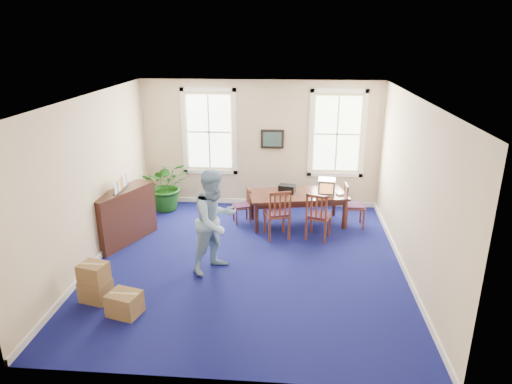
# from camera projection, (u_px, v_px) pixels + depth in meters

# --- Properties ---
(floor) EXTENTS (6.50, 6.50, 0.00)m
(floor) POSITION_uv_depth(u_px,v_px,m) (249.00, 262.00, 9.00)
(floor) COLOR #10135B
(floor) RESTS_ON ground
(ceiling) EXTENTS (6.50, 6.50, 0.00)m
(ceiling) POSITION_uv_depth(u_px,v_px,m) (248.00, 98.00, 7.93)
(ceiling) COLOR white
(ceiling) RESTS_ON ground
(wall_back) EXTENTS (6.50, 0.00, 6.50)m
(wall_back) POSITION_uv_depth(u_px,v_px,m) (260.00, 144.00, 11.52)
(wall_back) COLOR beige
(wall_back) RESTS_ON ground
(wall_front) EXTENTS (6.50, 0.00, 6.50)m
(wall_front) POSITION_uv_depth(u_px,v_px,m) (222.00, 271.00, 5.41)
(wall_front) COLOR beige
(wall_front) RESTS_ON ground
(wall_left) EXTENTS (0.00, 6.50, 6.50)m
(wall_left) POSITION_uv_depth(u_px,v_px,m) (92.00, 181.00, 8.69)
(wall_left) COLOR beige
(wall_left) RESTS_ON ground
(wall_right) EXTENTS (0.00, 6.50, 6.50)m
(wall_right) POSITION_uv_depth(u_px,v_px,m) (413.00, 189.00, 8.24)
(wall_right) COLOR beige
(wall_right) RESTS_ON ground
(baseboard_back) EXTENTS (6.00, 0.04, 0.12)m
(baseboard_back) POSITION_uv_depth(u_px,v_px,m) (260.00, 202.00, 12.00)
(baseboard_back) COLOR white
(baseboard_back) RESTS_ON ground
(baseboard_left) EXTENTS (0.04, 6.50, 0.12)m
(baseboard_left) POSITION_uv_depth(u_px,v_px,m) (102.00, 253.00, 9.20)
(baseboard_left) COLOR white
(baseboard_left) RESTS_ON ground
(baseboard_right) EXTENTS (0.04, 6.50, 0.12)m
(baseboard_right) POSITION_uv_depth(u_px,v_px,m) (402.00, 265.00, 8.75)
(baseboard_right) COLOR white
(baseboard_right) RESTS_ON ground
(window_left) EXTENTS (1.40, 0.12, 2.20)m
(window_left) POSITION_uv_depth(u_px,v_px,m) (209.00, 132.00, 11.50)
(window_left) COLOR white
(window_left) RESTS_ON ground
(window_right) EXTENTS (1.40, 0.12, 2.20)m
(window_right) POSITION_uv_depth(u_px,v_px,m) (337.00, 134.00, 11.26)
(window_right) COLOR white
(window_right) RESTS_ON ground
(wall_picture) EXTENTS (0.58, 0.06, 0.48)m
(wall_picture) POSITION_uv_depth(u_px,v_px,m) (272.00, 139.00, 11.40)
(wall_picture) COLOR black
(wall_picture) RESTS_ON ground
(conference_table) EXTENTS (2.37, 1.43, 0.76)m
(conference_table) POSITION_uv_depth(u_px,v_px,m) (297.00, 209.00, 10.65)
(conference_table) COLOR #3E1F16
(conference_table) RESTS_ON ground
(crt_tv) EXTENTS (0.42, 0.45, 0.35)m
(crt_tv) POSITION_uv_depth(u_px,v_px,m) (327.00, 186.00, 10.47)
(crt_tv) COLOR #B7B7BC
(crt_tv) RESTS_ON conference_table
(game_console) EXTENTS (0.19, 0.21, 0.04)m
(game_console) POSITION_uv_depth(u_px,v_px,m) (340.00, 194.00, 10.45)
(game_console) COLOR white
(game_console) RESTS_ON conference_table
(equipment_bag) EXTENTS (0.41, 0.31, 0.18)m
(equipment_bag) POSITION_uv_depth(u_px,v_px,m) (287.00, 189.00, 10.56)
(equipment_bag) COLOR black
(equipment_bag) RESTS_ON conference_table
(chair_near_left) EXTENTS (0.64, 0.64, 1.13)m
(chair_near_left) POSITION_uv_depth(u_px,v_px,m) (277.00, 213.00, 9.92)
(chair_near_left) COLOR brown
(chair_near_left) RESTS_ON ground
(chair_near_right) EXTENTS (0.61, 0.61, 1.08)m
(chair_near_right) POSITION_uv_depth(u_px,v_px,m) (319.00, 215.00, 9.86)
(chair_near_right) COLOR brown
(chair_near_right) RESTS_ON ground
(chair_end_left) EXTENTS (0.48, 0.48, 0.83)m
(chair_end_left) POSITION_uv_depth(u_px,v_px,m) (242.00, 206.00, 10.74)
(chair_end_left) COLOR brown
(chair_end_left) RESTS_ON ground
(chair_end_right) EXTENTS (0.47, 0.47, 1.01)m
(chair_end_right) POSITION_uv_depth(u_px,v_px,m) (354.00, 205.00, 10.51)
(chair_end_right) COLOR brown
(chair_end_right) RESTS_ON ground
(man) EXTENTS (1.19, 1.22, 1.98)m
(man) POSITION_uv_depth(u_px,v_px,m) (215.00, 221.00, 8.40)
(man) COLOR #88AECC
(man) RESTS_ON ground
(credenza) EXTENTS (1.04, 1.61, 1.23)m
(credenza) POSITION_uv_depth(u_px,v_px,m) (123.00, 215.00, 9.68)
(credenza) COLOR #3E1F16
(credenza) RESTS_ON ground
(brochure_rack) EXTENTS (0.26, 0.63, 0.27)m
(brochure_rack) POSITION_uv_depth(u_px,v_px,m) (120.00, 181.00, 9.43)
(brochure_rack) COLOR #99999E
(brochure_rack) RESTS_ON credenza
(potted_plant) EXTENTS (1.35, 1.24, 1.28)m
(potted_plant) POSITION_uv_depth(u_px,v_px,m) (167.00, 185.00, 11.46)
(potted_plant) COLOR #185014
(potted_plant) RESTS_ON ground
(cardboard_boxes) EXTENTS (1.53, 1.53, 0.71)m
(cardboard_boxes) POSITION_uv_depth(u_px,v_px,m) (107.00, 279.00, 7.67)
(cardboard_boxes) COLOR olive
(cardboard_boxes) RESTS_ON ground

